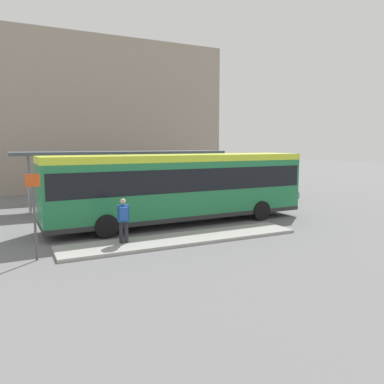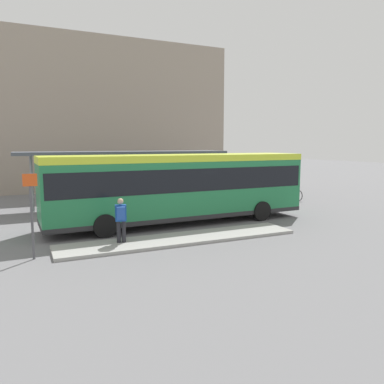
# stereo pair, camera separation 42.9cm
# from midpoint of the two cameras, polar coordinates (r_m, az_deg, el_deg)

# --- Properties ---
(ground_plane) EXTENTS (120.00, 120.00, 0.00)m
(ground_plane) POSITION_cam_midpoint_polar(r_m,az_deg,el_deg) (17.86, -2.49, -4.78)
(ground_plane) COLOR slate
(curb_island) EXTENTS (9.53, 1.80, 0.12)m
(curb_island) POSITION_cam_midpoint_polar(r_m,az_deg,el_deg) (14.72, -2.18, -7.15)
(curb_island) COLOR #9E9E99
(curb_island) RESTS_ON ground_plane
(city_bus) EXTENTS (12.51, 2.92, 3.25)m
(city_bus) POSITION_cam_midpoint_polar(r_m,az_deg,el_deg) (17.57, -2.49, 1.30)
(city_bus) COLOR #237A47
(city_bus) RESTS_ON ground_plane
(pedestrian_waiting) EXTENTS (0.44, 0.48, 1.65)m
(pedestrian_waiting) POSITION_cam_midpoint_polar(r_m,az_deg,el_deg) (13.92, -11.28, -3.88)
(pedestrian_waiting) COLOR #232328
(pedestrian_waiting) RESTS_ON curb_island
(bicycle_green) EXTENTS (0.48, 1.77, 0.77)m
(bicycle_green) POSITION_cam_midpoint_polar(r_m,az_deg,el_deg) (26.07, 14.12, -0.31)
(bicycle_green) COLOR black
(bicycle_green) RESTS_ON ground_plane
(bicycle_blue) EXTENTS (0.48, 1.74, 0.75)m
(bicycle_blue) POSITION_cam_midpoint_polar(r_m,az_deg,el_deg) (26.66, 13.43, -0.15)
(bicycle_blue) COLOR black
(bicycle_blue) RESTS_ON ground_plane
(bicycle_black) EXTENTS (0.48, 1.64, 0.71)m
(bicycle_black) POSITION_cam_midpoint_polar(r_m,az_deg,el_deg) (27.04, 12.21, -0.06)
(bicycle_black) COLOR black
(bicycle_black) RESTS_ON ground_plane
(bicycle_orange) EXTENTS (0.48, 1.61, 0.70)m
(bicycle_orange) POSITION_cam_midpoint_polar(r_m,az_deg,el_deg) (27.56, 11.40, 0.10)
(bicycle_orange) COLOR black
(bicycle_orange) RESTS_ON ground_plane
(station_shelter) EXTENTS (12.47, 2.83, 3.31)m
(station_shelter) POSITION_cam_midpoint_polar(r_m,az_deg,el_deg) (23.01, -10.93, 5.79)
(station_shelter) COLOR #4C515B
(station_shelter) RESTS_ON ground_plane
(potted_planter_near_shelter) EXTENTS (0.80, 0.80, 1.30)m
(potted_planter_near_shelter) POSITION_cam_midpoint_polar(r_m,az_deg,el_deg) (22.08, -1.30, -0.65)
(potted_planter_near_shelter) COLOR slate
(potted_planter_near_shelter) RESTS_ON ground_plane
(platform_sign) EXTENTS (0.44, 0.08, 2.80)m
(platform_sign) POSITION_cam_midpoint_polar(r_m,az_deg,el_deg) (13.02, -23.76, -2.94)
(platform_sign) COLOR #4C4C51
(platform_sign) RESTS_ON ground_plane
(station_building) EXTENTS (22.70, 15.90, 12.23)m
(station_building) POSITION_cam_midpoint_polar(r_m,az_deg,el_deg) (38.71, -17.44, 10.48)
(station_building) COLOR gray
(station_building) RESTS_ON ground_plane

